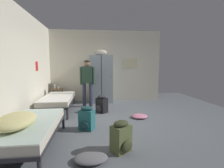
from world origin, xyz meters
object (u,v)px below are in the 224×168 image
object	(u,v)px
bed_left_front	(30,128)
bedding_heap	(16,121)
bed_left_rear	(58,99)
backpack_olive	(121,137)
person_traveler	(87,79)
water_bottle	(55,86)
shelf_unit	(57,94)
backpack_teal	(87,119)
clothes_pile_pink	(140,116)
clothes_pile_grey	(91,158)
locker_bank	(101,78)
backpack_black	(102,104)
lotion_bottle	(59,87)

from	to	relation	value
bed_left_front	bedding_heap	distance (m)	0.35
bed_left_rear	backpack_olive	world-z (taller)	backpack_olive
person_traveler	water_bottle	distance (m)	1.48
shelf_unit	backpack_olive	distance (m)	4.36
bed_left_rear	backpack_teal	size ratio (longest dim) A/B	3.45
clothes_pile_pink	clothes_pile_grey	xyz separation A→B (m)	(-1.36, -2.05, 0.01)
locker_bank	clothes_pile_pink	size ratio (longest dim) A/B	4.73
bed_left_rear	bed_left_front	xyz separation A→B (m)	(0.00, -2.50, 0.00)
backpack_black	backpack_olive	distance (m)	2.47
person_traveler	clothes_pile_pink	distance (m)	2.30
bedding_heap	bed_left_rear	bearing A→B (deg)	87.60
bed_left_rear	bedding_heap	xyz separation A→B (m)	(-0.12, -2.75, 0.22)
bed_left_rear	backpack_black	xyz separation A→B (m)	(1.39, -0.34, -0.12)
bed_left_rear	clothes_pile_pink	xyz separation A→B (m)	(2.43, -1.00, -0.33)
locker_bank	water_bottle	xyz separation A→B (m)	(-1.78, -0.00, -0.30)
lotion_bottle	backpack_olive	size ratio (longest dim) A/B	0.29
locker_bank	bed_left_front	bearing A→B (deg)	-111.59
bed_left_front	backpack_teal	xyz separation A→B (m)	(0.97, 0.78, -0.12)
bedding_heap	person_traveler	bearing A→B (deg)	71.88
backpack_teal	backpack_black	bearing A→B (deg)	73.01
shelf_unit	clothes_pile_pink	size ratio (longest dim) A/B	1.30
bed_left_front	bedding_heap	world-z (taller)	bedding_heap
locker_bank	bed_left_rear	bearing A→B (deg)	-141.15
bedding_heap	backpack_black	xyz separation A→B (m)	(1.51, 2.41, -0.34)
backpack_olive	backpack_teal	bearing A→B (deg)	120.15
person_traveler	backpack_black	xyz separation A→B (m)	(0.45, -0.81, -0.73)
shelf_unit	clothes_pile_grey	world-z (taller)	shelf_unit
backpack_black	clothes_pile_pink	bearing A→B (deg)	-32.65
lotion_bottle	backpack_olive	distance (m)	4.31
bed_left_rear	shelf_unit	bearing A→B (deg)	102.26
bed_left_front	lotion_bottle	world-z (taller)	lotion_bottle
locker_bank	bedding_heap	bearing A→B (deg)	-111.81
lotion_bottle	clothes_pile_pink	world-z (taller)	lotion_bottle
water_bottle	backpack_olive	distance (m)	4.43
water_bottle	clothes_pile_pink	world-z (taller)	water_bottle
locker_bank	backpack_black	size ratio (longest dim) A/B	3.76
backpack_teal	clothes_pile_grey	size ratio (longest dim) A/B	1.04
shelf_unit	backpack_olive	bearing A→B (deg)	-64.94
bed_left_rear	person_traveler	xyz separation A→B (m)	(0.94, 0.47, 0.61)
person_traveler	lotion_bottle	bearing A→B (deg)	150.14
locker_bank	lotion_bottle	size ratio (longest dim) A/B	12.92
water_bottle	shelf_unit	bearing A→B (deg)	-14.04
backpack_olive	clothes_pile_grey	bearing A→B (deg)	-154.47
bedding_heap	clothes_pile_grey	bearing A→B (deg)	-14.35
shelf_unit	lotion_bottle	size ratio (longest dim) A/B	3.56
bed_left_rear	backpack_teal	bearing A→B (deg)	-60.59
bed_left_front	clothes_pile_grey	bearing A→B (deg)	-27.27
backpack_olive	clothes_pile_pink	size ratio (longest dim) A/B	1.26
locker_bank	clothes_pile_grey	xyz separation A→B (m)	(-0.38, -4.23, -0.91)
backpack_black	bed_left_rear	bearing A→B (deg)	166.28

